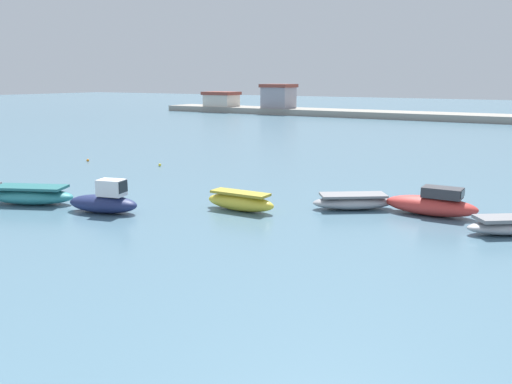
# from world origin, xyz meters

# --- Properties ---
(moored_boat_2) EXTENTS (5.69, 4.00, 1.12)m
(moored_boat_2) POSITION_xyz_m (-2.46, 12.92, 0.54)
(moored_boat_2) COLOR teal
(moored_boat_2) RESTS_ON ground
(moored_boat_3) EXTENTS (4.58, 2.70, 1.96)m
(moored_boat_3) POSITION_xyz_m (3.01, 13.74, 0.67)
(moored_boat_3) COLOR navy
(moored_boat_3) RESTS_ON ground
(moored_boat_4) EXTENTS (4.45, 1.37, 1.11)m
(moored_boat_4) POSITION_xyz_m (9.37, 18.22, 0.53)
(moored_boat_4) COLOR yellow
(moored_boat_4) RESTS_ON ground
(moored_boat_5) EXTENTS (4.92, 4.20, 0.90)m
(moored_boat_5) POSITION_xyz_m (14.81, 22.04, 0.43)
(moored_boat_5) COLOR #9E9EA3
(moored_boat_5) RESTS_ON ground
(moored_boat_6) EXTENTS (5.14, 1.91, 1.64)m
(moored_boat_6) POSITION_xyz_m (19.17, 22.96, 0.64)
(moored_boat_6) COLOR #C63833
(moored_boat_6) RESTS_ON ground
(mooring_buoy_1) EXTENTS (0.25, 0.25, 0.25)m
(mooring_buoy_1) POSITION_xyz_m (-5.48, 28.08, 0.13)
(mooring_buoy_1) COLOR yellow
(mooring_buoy_1) RESTS_ON ground
(mooring_buoy_3) EXTENTS (0.24, 0.24, 0.24)m
(mooring_buoy_3) POSITION_xyz_m (-13.02, 26.71, 0.12)
(mooring_buoy_3) COLOR orange
(mooring_buoy_3) RESTS_ON ground
(distant_shoreline) EXTENTS (116.80, 8.68, 7.06)m
(distant_shoreline) POSITION_xyz_m (-2.45, 95.51, 1.44)
(distant_shoreline) COLOR gray
(distant_shoreline) RESTS_ON ground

